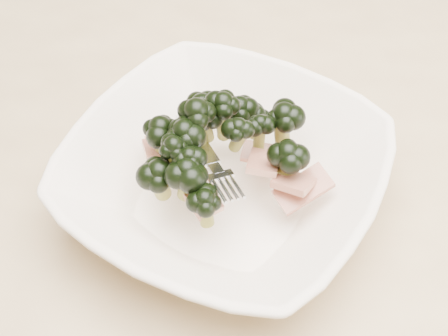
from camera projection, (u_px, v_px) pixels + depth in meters
The scene contains 2 objects.
dining_table at pixel (329, 251), 0.71m from camera, with size 1.20×0.80×0.75m.
broccoli_dish at pixel (223, 172), 0.61m from camera, with size 0.39×0.39×0.12m.
Camera 1 is at (-0.08, -0.40, 1.26)m, focal length 50.00 mm.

